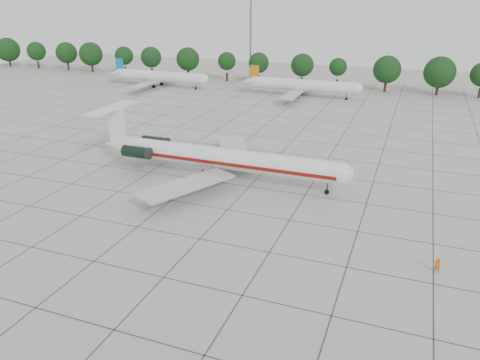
% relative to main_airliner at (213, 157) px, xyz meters
% --- Properties ---
extents(ground, '(260.00, 260.00, 0.00)m').
position_rel_main_airliner_xyz_m(ground, '(6.10, -9.38, -3.21)').
color(ground, '#A7A7A0').
rests_on(ground, ground).
extents(apron_joints, '(170.00, 170.00, 0.02)m').
position_rel_main_airliner_xyz_m(apron_joints, '(6.10, 5.62, -3.21)').
color(apron_joints, '#383838').
rests_on(apron_joints, ground).
extents(main_airliner, '(38.82, 30.52, 9.10)m').
position_rel_main_airliner_xyz_m(main_airliner, '(0.00, 0.00, 0.00)').
color(main_airliner, silver).
rests_on(main_airliner, ground).
extents(ground_crew, '(0.60, 0.40, 1.62)m').
position_rel_main_airliner_xyz_m(ground_crew, '(30.35, -15.17, -2.40)').
color(ground_crew, '#BE660B').
rests_on(ground_crew, ground).
extents(bg_airliner_b, '(28.24, 27.20, 7.40)m').
position_rel_main_airliner_xyz_m(bg_airliner_b, '(-43.45, 60.02, -0.30)').
color(bg_airliner_b, silver).
rests_on(bg_airliner_b, ground).
extents(bg_airliner_c, '(28.24, 27.20, 7.40)m').
position_rel_main_airliner_xyz_m(bg_airliner_c, '(-1.76, 61.12, -0.30)').
color(bg_airliner_c, silver).
rests_on(bg_airliner_c, ground).
extents(tree_line, '(249.86, 8.44, 10.22)m').
position_rel_main_airliner_xyz_m(tree_line, '(-5.58, 75.62, 2.77)').
color(tree_line, '#332114').
rests_on(tree_line, ground).
extents(floodlight_mast, '(1.60, 1.60, 25.45)m').
position_rel_main_airliner_xyz_m(floodlight_mast, '(-23.90, 82.62, 11.07)').
color(floodlight_mast, slate).
rests_on(floodlight_mast, ground).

